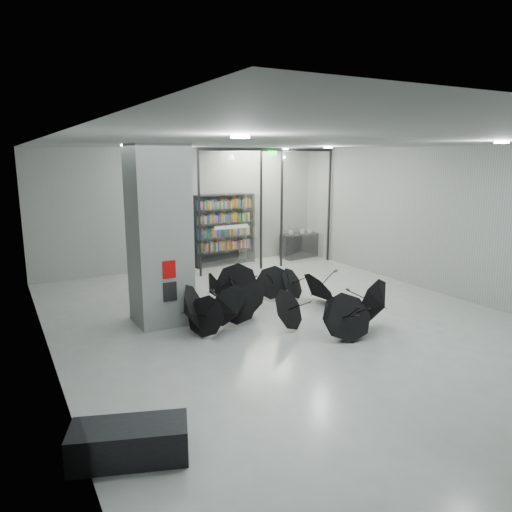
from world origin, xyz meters
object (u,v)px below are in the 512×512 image
column (159,235)px  bench (129,442)px  umbrella_cluster (273,306)px  shop_counter (300,245)px  bookshelf (223,230)px

column → bench: bearing=-112.5°
bench → umbrella_cluster: bearing=60.3°
bench → shop_counter: 12.77m
bookshelf → umbrella_cluster: bookshelf is taller
bench → shop_counter: bearing=65.9°
column → bench: 5.52m
bench → umbrella_cluster: 5.69m
bookshelf → umbrella_cluster: (-1.49, -5.87, -0.91)m
bench → shop_counter: (8.80, 9.26, 0.22)m
bench → umbrella_cluster: umbrella_cluster is taller
column → bookshelf: bearing=51.4°
bench → umbrella_cluster: size_ratio=0.28×
bench → bookshelf: (5.79, 9.59, 0.99)m
shop_counter → umbrella_cluster: size_ratio=0.30×
bench → bookshelf: bookshelf is taller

